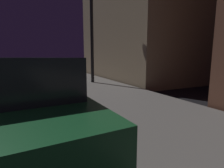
% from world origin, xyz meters
% --- Properties ---
extents(car_green, '(2.14, 4.32, 1.43)m').
position_xyz_m(car_green, '(2.85, 2.90, 0.71)').
color(car_green, '#19592D').
rests_on(car_green, ground).
extents(car_black, '(2.10, 4.23, 1.43)m').
position_xyz_m(car_black, '(2.85, 8.85, 0.72)').
color(car_black, black).
rests_on(car_black, ground).
extents(car_blue, '(2.16, 4.51, 1.43)m').
position_xyz_m(car_blue, '(2.85, 15.39, 0.71)').
color(car_blue, navy).
rests_on(car_blue, ground).
extents(street_lamp, '(0.44, 0.44, 5.56)m').
position_xyz_m(street_lamp, '(5.96, 8.16, 3.82)').
color(street_lamp, black).
rests_on(street_lamp, sidewalk).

